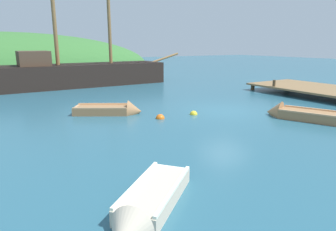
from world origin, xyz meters
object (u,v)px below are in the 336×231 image
Objects in this scene: rowboat_portside at (148,206)px; sailing_ship at (82,78)px; rowboat_center at (112,111)px; rowboat_outer_right at (298,115)px; buoy_orange at (160,119)px; buoy_yellow at (194,114)px.

sailing_ship is at bearing -142.21° from rowboat_portside.
rowboat_outer_right is at bearing -6.74° from rowboat_center.
buoy_orange is (-0.08, -13.22, -0.68)m from sailing_ship.
rowboat_portside is (-4.26, -19.97, -0.55)m from sailing_ship.
sailing_ship reaches higher than buoy_orange.
sailing_ship is at bearing 89.65° from buoy_orange.
rowboat_center reaches higher than buoy_yellow.
rowboat_outer_right is 8.41× the size of buoy_orange.
rowboat_center is 2.62m from buoy_orange.
buoy_orange is at bearing -22.70° from rowboat_center.
rowboat_portside reaches higher than buoy_yellow.
sailing_ship reaches higher than rowboat_center.
rowboat_outer_right is at bearing -71.99° from sailing_ship.
rowboat_portside is at bearing -102.35° from sailing_ship.
rowboat_portside is 7.95m from buoy_orange.
rowboat_center is 4.08m from buoy_yellow.
rowboat_outer_right is (5.49, -16.59, -0.53)m from sailing_ship.
sailing_ship is 42.45× the size of buoy_yellow.
buoy_orange is (4.18, 6.76, -0.12)m from rowboat_portside.
buoy_orange is at bearing -90.66° from sailing_ship.
buoy_yellow is at bearing -172.50° from rowboat_portside.
rowboat_portside is 8.92m from buoy_yellow.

